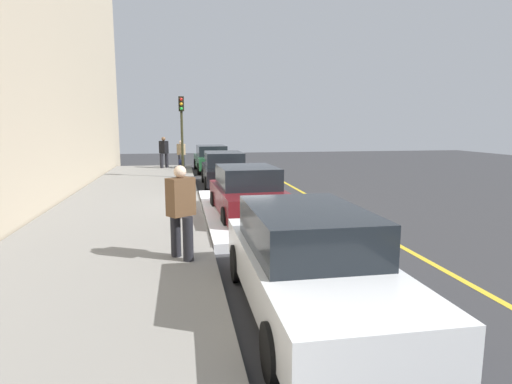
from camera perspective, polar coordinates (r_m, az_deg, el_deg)
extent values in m
plane|color=#333335|center=(13.90, -3.24, -2.18)|extent=(56.00, 56.00, 0.00)
cube|color=gray|center=(13.89, -16.90, -2.24)|extent=(28.00, 4.60, 0.15)
cube|color=gold|center=(14.61, 9.32, -1.71)|extent=(28.00, 0.14, 0.01)
cube|color=white|center=(12.62, -5.75, -2.84)|extent=(7.49, 0.56, 0.22)
cylinder|color=black|center=(23.62, -3.58, 3.23)|extent=(0.65, 0.24, 0.64)
cylinder|color=black|center=(23.44, -7.66, 3.13)|extent=(0.65, 0.24, 0.64)
cylinder|color=black|center=(26.41, -4.47, 3.84)|extent=(0.65, 0.24, 0.64)
cylinder|color=black|center=(26.25, -8.12, 3.74)|extent=(0.65, 0.24, 0.64)
cube|color=#1E512D|center=(24.89, -5.98, 4.13)|extent=(4.62, 1.94, 0.64)
cube|color=black|center=(25.08, -6.06, 5.58)|extent=(2.42, 1.67, 0.60)
cylinder|color=black|center=(17.42, -1.06, 1.18)|extent=(0.64, 0.23, 0.64)
cylinder|color=black|center=(17.25, -6.59, 1.05)|extent=(0.64, 0.23, 0.64)
cylinder|color=black|center=(20.31, -2.29, 2.30)|extent=(0.64, 0.23, 0.64)
cylinder|color=black|center=(20.17, -7.04, 2.19)|extent=(0.64, 0.23, 0.64)
cube|color=black|center=(18.73, -4.28, 2.55)|extent=(4.77, 1.84, 0.64)
cube|color=black|center=(18.91, -4.37, 4.50)|extent=(2.48, 1.62, 0.60)
cylinder|color=black|center=(11.18, 4.54, -3.28)|extent=(0.65, 0.24, 0.64)
cylinder|color=black|center=(10.82, -4.03, -3.68)|extent=(0.65, 0.24, 0.64)
cylinder|color=black|center=(13.62, 1.42, -1.02)|extent=(0.65, 0.24, 0.64)
cylinder|color=black|center=(13.33, -5.62, -1.29)|extent=(0.65, 0.24, 0.64)
cube|color=maroon|center=(12.15, -0.99, -0.94)|extent=(4.22, 1.96, 0.64)
cube|color=black|center=(12.26, -1.19, 2.07)|extent=(2.22, 1.68, 0.60)
cylinder|color=black|center=(5.36, 21.29, -17.91)|extent=(0.64, 0.22, 0.64)
cylinder|color=black|center=(4.78, 2.53, -20.75)|extent=(0.64, 0.22, 0.64)
cylinder|color=black|center=(7.84, 9.98, -8.75)|extent=(0.64, 0.22, 0.64)
cylinder|color=black|center=(7.46, -2.43, -9.56)|extent=(0.64, 0.22, 0.64)
cube|color=white|center=(6.17, 7.31, -10.98)|extent=(4.77, 1.81, 0.64)
cube|color=black|center=(6.21, 6.77, -4.86)|extent=(2.48, 1.61, 0.60)
cylinder|color=black|center=(8.41, -10.78, -5.74)|extent=(0.20, 0.20, 0.85)
cylinder|color=black|center=(8.10, -9.16, -6.27)|extent=(0.20, 0.20, 0.85)
cube|color=brown|center=(8.09, -10.14, -0.64)|extent=(0.53, 0.57, 0.72)
sphere|color=beige|center=(8.03, -10.23, 2.73)|extent=(0.23, 0.23, 0.23)
cylinder|color=black|center=(26.17, -11.96, 4.20)|extent=(0.20, 0.20, 0.87)
cylinder|color=black|center=(25.90, -12.63, 4.13)|extent=(0.20, 0.20, 0.87)
cube|color=black|center=(25.98, -12.35, 5.94)|extent=(0.58, 0.57, 0.74)
sphere|color=brown|center=(25.96, -12.39, 7.02)|extent=(0.24, 0.24, 0.24)
cylinder|color=black|center=(26.18, -9.83, 4.16)|extent=(0.18, 0.18, 0.77)
cylinder|color=black|center=(25.87, -10.24, 4.09)|extent=(0.18, 0.18, 0.77)
cube|color=tan|center=(25.97, -10.08, 5.69)|extent=(0.47, 0.52, 0.65)
sphere|color=beige|center=(25.95, -10.10, 6.64)|extent=(0.21, 0.21, 0.21)
cylinder|color=#2D2D19|center=(21.05, -9.92, 6.32)|extent=(0.12, 0.12, 3.21)
cube|color=black|center=(21.06, -10.07, 11.64)|extent=(0.26, 0.26, 0.70)
sphere|color=red|center=(20.92, -10.08, 12.23)|extent=(0.14, 0.14, 0.14)
sphere|color=orange|center=(20.91, -10.06, 11.63)|extent=(0.14, 0.14, 0.14)
sphere|color=green|center=(20.90, -10.05, 11.03)|extent=(0.14, 0.14, 0.14)
cube|color=#191E38|center=(25.62, -10.13, 3.76)|extent=(0.34, 0.22, 0.51)
cylinder|color=#4C4C4C|center=(25.58, -10.16, 4.73)|extent=(0.03, 0.03, 0.36)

